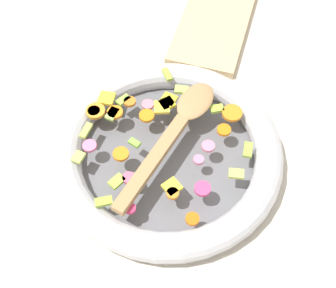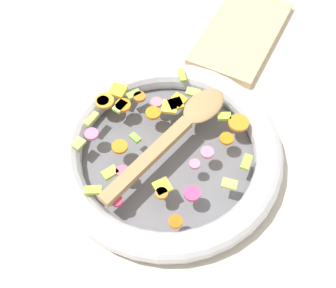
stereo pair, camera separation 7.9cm
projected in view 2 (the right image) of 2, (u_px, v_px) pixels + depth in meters
ground_plane at (168, 159)px, 0.84m from camera, size 4.00×4.00×0.00m
skillet at (168, 153)px, 0.82m from camera, size 0.40×0.40×0.05m
chopped_vegetables at (156, 131)px, 0.80m from camera, size 0.31×0.31×0.01m
wooden_spoon at (178, 130)px, 0.79m from camera, size 0.29×0.11×0.01m
cutting_board at (240, 33)px, 1.00m from camera, size 0.26×0.14×0.02m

